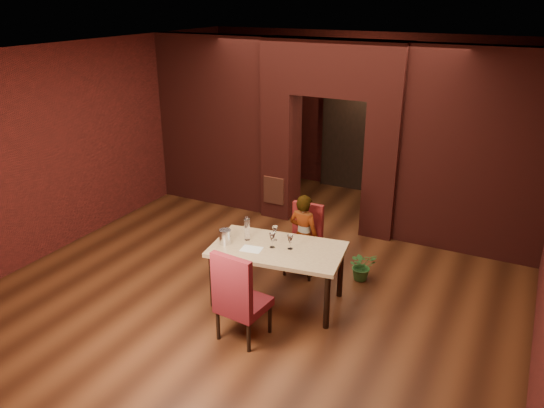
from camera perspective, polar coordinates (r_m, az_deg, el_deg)
The scene contains 24 objects.
floor at distance 8.05m, azimuth 0.70°, elevation -7.07°, with size 8.00×8.00×0.00m, color #4D2613.
ceiling at distance 7.08m, azimuth 0.82°, elevation 16.22°, with size 7.00×8.00×0.04m, color silver.
wall_back at distance 11.02m, azimuth 10.20°, elevation 9.48°, with size 7.00×0.04×3.20m, color maroon.
wall_front at distance 4.52m, azimuth -22.92°, elevation -10.56°, with size 7.00×0.04×3.20m, color maroon.
wall_left at distance 9.44m, azimuth -18.75°, elevation 6.62°, with size 0.04×8.00×3.20m, color maroon.
pillar_left at distance 9.66m, azimuth 0.99°, elevation 5.34°, with size 0.55×0.55×2.30m, color maroon.
pillar_right at distance 9.02m, azimuth 11.90°, elevation 3.66°, with size 0.55×0.55×2.30m, color maroon.
lintel at distance 8.96m, azimuth 6.69°, elevation 14.36°, with size 2.45×0.55×0.90m, color maroon.
wing_wall_left at distance 10.23m, azimuth -6.19°, elevation 8.75°, with size 2.27×0.35×3.20m, color maroon.
wing_wall_right at distance 8.66m, azimuth 21.15°, elevation 4.99°, with size 2.27×0.35×3.20m, color maroon.
vent_panel at distance 9.60m, azimuth 0.19°, elevation 1.46°, with size 0.40×0.03×0.50m, color #A84B30.
rear_door at distance 11.21m, azimuth 7.97°, elevation 6.93°, with size 0.90×0.08×2.10m, color black.
rear_door_frame at distance 11.18m, azimuth 7.90°, elevation 6.89°, with size 1.02×0.04×2.22m, color black.
dining_table at distance 7.11m, azimuth 0.59°, elevation -7.60°, with size 1.71×0.96×0.80m, color tan.
chair_far at distance 7.77m, azimuth 3.30°, elevation -3.96°, with size 0.47×0.47×1.03m, color maroon.
chair_near at distance 6.34m, azimuth -3.08°, elevation -9.62°, with size 0.53×0.53×1.17m, color maroon.
person_seated at distance 7.67m, azimuth 3.41°, elevation -3.40°, with size 0.46×0.30×1.26m, color silver.
wine_glass_a at distance 7.08m, azimuth 0.30°, elevation -3.17°, with size 0.08×0.08×0.20m, color white, non-canonical shape.
wine_glass_b at distance 6.88m, azimuth 0.03°, elevation -3.92°, with size 0.08×0.08×0.21m, color white, non-canonical shape.
wine_glass_c at distance 6.85m, azimuth 1.96°, elevation -4.11°, with size 0.08×0.08×0.20m, color silver, non-canonical shape.
tasting_sheet at distance 6.88m, azimuth -2.22°, elevation -4.87°, with size 0.27×0.20×0.00m, color silver.
wine_bucket at distance 7.01m, azimuth -5.05°, elevation -3.52°, with size 0.16×0.16×0.20m, color silver.
water_bottle at distance 7.07m, azimuth -2.69°, elevation -2.66°, with size 0.08×0.08×0.33m, color white.
potted_plant at distance 7.81m, azimuth 9.67°, elevation -6.55°, with size 0.40×0.34×0.44m, color #2F652A.
Camera 1 is at (3.14, -6.32, 3.89)m, focal length 35.00 mm.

